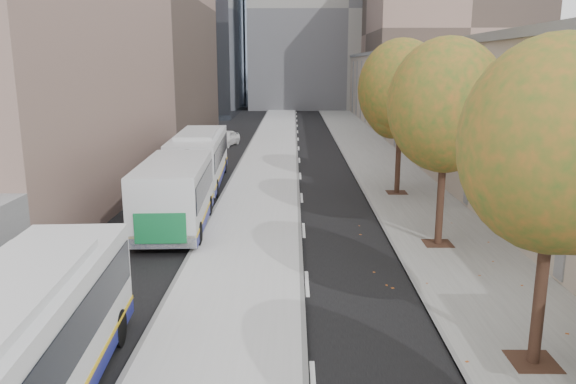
{
  "coord_description": "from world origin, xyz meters",
  "views": [
    {
      "loc": [
        -2.11,
        0.86,
        6.98
      ],
      "look_at": [
        -2.29,
        20.47,
        2.5
      ],
      "focal_mm": 35.0,
      "sensor_mm": 36.0,
      "label": 1
    }
  ],
  "objects": [
    {
      "name": "tree_c",
      "position": [
        3.6,
        13.0,
        5.25
      ],
      "size": [
        4.2,
        4.2,
        7.28
      ],
      "color": "#322116",
      "rests_on": "sidewalk"
    },
    {
      "name": "sidewalk",
      "position": [
        4.12,
        35.0,
        0.04
      ],
      "size": [
        4.75,
        150.0,
        0.08
      ],
      "primitive_type": "cube",
      "color": "gray",
      "rests_on": "ground"
    },
    {
      "name": "tree_e",
      "position": [
        3.6,
        31.0,
        5.69
      ],
      "size": [
        4.6,
        4.6,
        7.92
      ],
      "color": "#322116",
      "rests_on": "sidewalk"
    },
    {
      "name": "tree_d",
      "position": [
        3.6,
        22.0,
        5.47
      ],
      "size": [
        4.4,
        4.4,
        7.6
      ],
      "color": "#322116",
      "rests_on": "sidewalk"
    },
    {
      "name": "distant_car",
      "position": [
        -8.02,
        49.48,
        0.67
      ],
      "size": [
        2.53,
        4.23,
        1.35
      ],
      "primitive_type": "imported",
      "rotation": [
        0.0,
        0.0,
        -0.25
      ],
      "color": "white",
      "rests_on": "ground"
    },
    {
      "name": "building_tan",
      "position": [
        15.5,
        64.0,
        4.0
      ],
      "size": [
        18.0,
        92.0,
        8.0
      ],
      "primitive_type": "cube",
      "color": "gray",
      "rests_on": "ground"
    },
    {
      "name": "building_far_block",
      "position": [
        6.0,
        96.0,
        15.0
      ],
      "size": [
        30.0,
        18.0,
        30.0
      ],
      "primitive_type": "cube",
      "color": "gray",
      "rests_on": "ground"
    },
    {
      "name": "bus_far",
      "position": [
        -7.42,
        29.37,
        1.63
      ],
      "size": [
        3.55,
        18.03,
        2.99
      ],
      "rotation": [
        0.0,
        0.0,
        0.05
      ],
      "color": "silver",
      "rests_on": "ground"
    },
    {
      "name": "bus_platform",
      "position": [
        -3.88,
        35.0,
        0.07
      ],
      "size": [
        4.25,
        150.0,
        0.15
      ],
      "primitive_type": "cube",
      "color": "#B8B8B8",
      "rests_on": "ground"
    }
  ]
}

